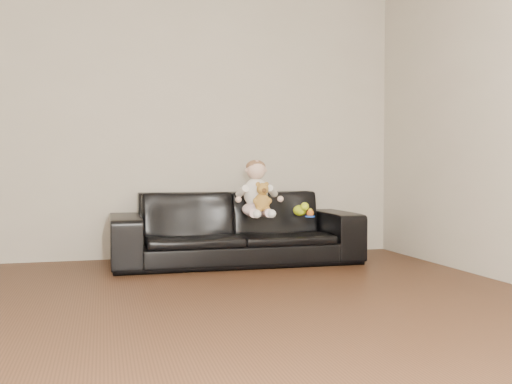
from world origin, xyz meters
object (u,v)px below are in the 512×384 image
object	(u,v)px
baby	(256,192)
toy_rattle	(310,213)
teddy_bear	(262,197)
toy_blue_disc	(310,216)
toy_green	(300,211)
sofa	(235,228)

from	to	relation	value
baby	toy_rattle	bearing A→B (deg)	1.75
baby	teddy_bear	distance (m)	0.16
teddy_bear	toy_rattle	bearing A→B (deg)	29.23
baby	toy_blue_disc	size ratio (longest dim) A/B	5.78
toy_rattle	teddy_bear	bearing A→B (deg)	-171.33
toy_green	toy_rattle	bearing A→B (deg)	-56.45
toy_rattle	toy_blue_disc	size ratio (longest dim) A/B	0.74
teddy_bear	sofa	bearing A→B (deg)	142.97
baby	toy_rattle	world-z (taller)	baby
toy_green	toy_blue_disc	bearing A→B (deg)	-73.19
teddy_bear	toy_blue_disc	distance (m)	0.48
sofa	baby	world-z (taller)	baby
sofa	toy_rattle	bearing A→B (deg)	-17.37
baby	toy_rattle	xyz separation A→B (m)	(0.47, -0.08, -0.19)
baby	teddy_bear	world-z (taller)	baby
sofa	toy_blue_disc	distance (m)	0.67
baby	toy_blue_disc	distance (m)	0.52
toy_rattle	toy_blue_disc	xyz separation A→B (m)	(-0.02, -0.05, -0.03)
toy_green	toy_blue_disc	distance (m)	0.16
sofa	baby	xyz separation A→B (m)	(0.16, -0.12, 0.32)
sofa	baby	size ratio (longest dim) A/B	4.31
sofa	toy_green	size ratio (longest dim) A/B	15.22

